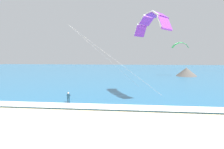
# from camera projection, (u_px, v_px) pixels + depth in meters

# --- Properties ---
(sea) EXTENTS (200.00, 120.00, 0.20)m
(sea) POSITION_uv_depth(u_px,v_px,m) (125.00, 71.00, 82.37)
(sea) COLOR teal
(sea) RESTS_ON ground
(surf_foam) EXTENTS (200.00, 2.50, 0.04)m
(surf_foam) POSITION_uv_depth(u_px,v_px,m) (107.00, 107.00, 24.00)
(surf_foam) COLOR white
(surf_foam) RESTS_ON sea
(surfboard) EXTENTS (0.66, 1.45, 0.09)m
(surfboard) POSITION_uv_depth(u_px,v_px,m) (68.00, 104.00, 26.14)
(surfboard) COLOR #E04C38
(surfboard) RESTS_ON ground
(kitesurfer) EXTENTS (0.57, 0.57, 1.69)m
(kitesurfer) POSITION_uv_depth(u_px,v_px,m) (68.00, 97.00, 26.07)
(kitesurfer) COLOR #143347
(kitesurfer) RESTS_ON ground
(kite_primary) EXTENTS (14.01, 9.12, 12.12)m
(kite_primary) POSITION_uv_depth(u_px,v_px,m) (152.00, 21.00, 28.40)
(kite_primary) COLOR purple
(kite_distant) EXTENTS (5.41, 1.36, 1.93)m
(kite_distant) POSITION_uv_depth(u_px,v_px,m) (181.00, 44.00, 59.83)
(kite_distant) COLOR green
(headland_right) EXTENTS (7.38, 8.57, 2.88)m
(headland_right) POSITION_uv_depth(u_px,v_px,m) (186.00, 72.00, 61.29)
(headland_right) COLOR #665B51
(headland_right) RESTS_ON ground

